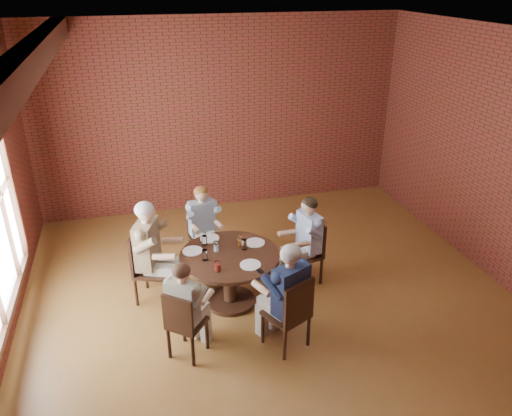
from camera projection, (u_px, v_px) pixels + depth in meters
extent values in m
plane|color=brown|center=(278.00, 313.00, 6.49)|extent=(7.00, 7.00, 0.00)
plane|color=silver|center=(284.00, 39.00, 5.03)|extent=(7.00, 7.00, 0.00)
plane|color=maroon|center=(221.00, 116.00, 8.82)|extent=(7.00, 0.00, 7.00)
cube|color=#321A10|center=(26.00, 63.00, 4.52)|extent=(0.22, 6.90, 0.26)
cube|color=#321A10|center=(12.00, 300.00, 5.89)|extent=(0.10, 2.16, 0.08)
cube|color=#321A10|center=(7.00, 178.00, 6.31)|extent=(0.10, 0.08, 2.20)
cylinder|color=#321A10|center=(231.00, 301.00, 6.68)|extent=(0.64, 0.64, 0.06)
cylinder|color=#321A10|center=(230.00, 281.00, 6.54)|extent=(0.18, 0.18, 0.64)
cylinder|color=#371C14|center=(230.00, 256.00, 6.38)|extent=(1.29, 1.29, 0.05)
cube|color=#321A10|center=(305.00, 255.00, 6.98)|extent=(0.49, 0.49, 0.04)
cube|color=#321A10|center=(317.00, 236.00, 6.95)|extent=(0.13, 0.41, 0.47)
cylinder|color=#321A10|center=(287.00, 266.00, 7.14)|extent=(0.04, 0.04, 0.41)
cylinder|color=#321A10|center=(300.00, 278.00, 6.86)|extent=(0.04, 0.04, 0.41)
cylinder|color=#321A10|center=(308.00, 260.00, 7.29)|extent=(0.04, 0.04, 0.41)
cylinder|color=#321A10|center=(321.00, 271.00, 7.01)|extent=(0.04, 0.04, 0.41)
cube|color=#321A10|center=(204.00, 239.00, 7.38)|extent=(0.45, 0.45, 0.04)
cube|color=#321A10|center=(200.00, 220.00, 7.42)|extent=(0.39, 0.10, 0.45)
cylinder|color=#321A10|center=(198.00, 260.00, 7.28)|extent=(0.04, 0.04, 0.41)
cylinder|color=#321A10|center=(219.00, 255.00, 7.40)|extent=(0.04, 0.04, 0.41)
cylinder|color=#321A10|center=(191.00, 250.00, 7.55)|extent=(0.04, 0.04, 0.41)
cylinder|color=#321A10|center=(212.00, 245.00, 7.67)|extent=(0.04, 0.04, 0.41)
cube|color=#321A10|center=(154.00, 270.00, 6.62)|extent=(0.61, 0.61, 0.04)
cube|color=#321A10|center=(137.00, 251.00, 6.52)|extent=(0.21, 0.45, 0.53)
cylinder|color=#321A10|center=(166.00, 294.00, 6.51)|extent=(0.04, 0.04, 0.41)
cylinder|color=#321A10|center=(175.00, 277.00, 6.87)|extent=(0.04, 0.04, 0.41)
cylinder|color=#321A10|center=(136.00, 292.00, 6.55)|extent=(0.04, 0.04, 0.41)
cylinder|color=#321A10|center=(146.00, 275.00, 6.92)|extent=(0.04, 0.04, 0.41)
cube|color=#321A10|center=(187.00, 323.00, 5.63)|extent=(0.53, 0.53, 0.04)
cube|color=#321A10|center=(178.00, 315.00, 5.39)|extent=(0.31, 0.27, 0.43)
cylinder|color=#321A10|center=(207.00, 334.00, 5.80)|extent=(0.04, 0.04, 0.41)
cylinder|color=#321A10|center=(184.00, 327.00, 5.92)|extent=(0.04, 0.04, 0.41)
cylinder|color=#321A10|center=(193.00, 351.00, 5.54)|extent=(0.04, 0.04, 0.41)
cylinder|color=#321A10|center=(169.00, 343.00, 5.66)|extent=(0.04, 0.04, 0.41)
cube|color=#321A10|center=(286.00, 314.00, 5.77)|extent=(0.59, 0.59, 0.04)
cube|color=#321A10|center=(299.00, 303.00, 5.52)|extent=(0.42, 0.22, 0.50)
cylinder|color=#321A10|center=(286.00, 315.00, 6.11)|extent=(0.04, 0.04, 0.41)
cylinder|color=#321A10|center=(263.00, 328.00, 5.89)|extent=(0.04, 0.04, 0.41)
cylinder|color=#321A10|center=(308.00, 331.00, 5.85)|extent=(0.04, 0.04, 0.41)
cylinder|color=#321A10|center=(285.00, 345.00, 5.63)|extent=(0.04, 0.04, 0.41)
cylinder|color=white|center=(255.00, 243.00, 6.63)|extent=(0.26, 0.26, 0.01)
cylinder|color=white|center=(210.00, 238.00, 6.74)|extent=(0.26, 0.26, 0.01)
cylinder|color=white|center=(193.00, 251.00, 6.43)|extent=(0.26, 0.26, 0.01)
cylinder|color=white|center=(250.00, 265.00, 6.13)|extent=(0.26, 0.26, 0.01)
cylinder|color=white|center=(244.00, 244.00, 6.46)|extent=(0.07, 0.07, 0.14)
cylinder|color=white|center=(240.00, 241.00, 6.53)|extent=(0.07, 0.07, 0.14)
cylinder|color=white|center=(205.00, 240.00, 6.55)|extent=(0.07, 0.07, 0.14)
cylinder|color=white|center=(216.00, 246.00, 6.41)|extent=(0.07, 0.07, 0.14)
cylinder|color=white|center=(205.00, 255.00, 6.22)|extent=(0.07, 0.07, 0.14)
cylinder|color=white|center=(218.00, 266.00, 5.99)|extent=(0.07, 0.07, 0.14)
cube|color=black|center=(260.00, 271.00, 6.01)|extent=(0.10, 0.14, 0.01)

